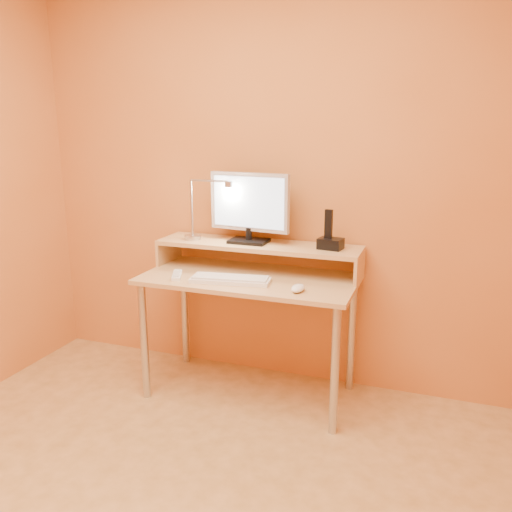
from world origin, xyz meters
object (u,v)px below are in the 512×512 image
at_px(keyboard, 230,280).
at_px(lamp_base, 193,237).
at_px(phone_dock, 331,244).
at_px(monitor_panel, 249,202).
at_px(mouse, 298,288).
at_px(remote_control, 177,275).

bearing_deg(keyboard, lamp_base, 135.64).
relative_size(lamp_base, phone_dock, 0.77).
distance_m(monitor_panel, lamp_base, 0.42).
distance_m(monitor_panel, phone_dock, 0.53).
xyz_separation_m(mouse, remote_control, (-0.71, 0.03, -0.01)).
bearing_deg(monitor_panel, keyboard, -83.53).
bearing_deg(phone_dock, remote_control, -151.99).
bearing_deg(mouse, phone_dock, 77.58).
bearing_deg(remote_control, mouse, -26.00).
xyz_separation_m(keyboard, mouse, (0.39, -0.04, 0.01)).
xyz_separation_m(keyboard, remote_control, (-0.32, -0.01, -0.00)).
bearing_deg(phone_dock, monitor_panel, -173.24).
height_order(lamp_base, mouse, lamp_base).
relative_size(lamp_base, mouse, 0.90).
bearing_deg(remote_control, phone_dock, -3.36).
relative_size(lamp_base, keyboard, 0.23).
relative_size(monitor_panel, phone_dock, 3.78).
height_order(monitor_panel, phone_dock, monitor_panel).
bearing_deg(lamp_base, mouse, -21.84).
xyz_separation_m(phone_dock, mouse, (-0.09, -0.33, -0.17)).
xyz_separation_m(lamp_base, keyboard, (0.35, -0.26, -0.16)).
xyz_separation_m(monitor_panel, lamp_base, (-0.35, -0.04, -0.23)).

